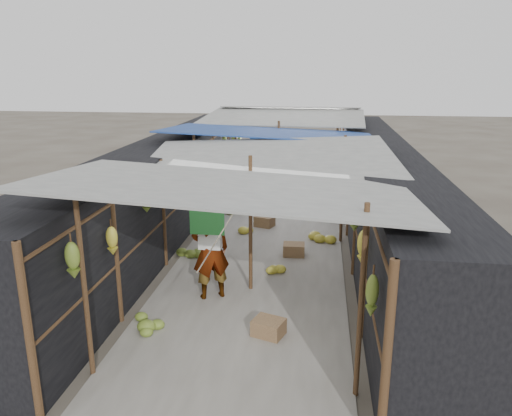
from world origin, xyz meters
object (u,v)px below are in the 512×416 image
at_px(shopper_blue, 265,178).
at_px(vendor_seated, 334,186).
at_px(crate_near, 294,250).
at_px(vendor_elderly, 211,250).
at_px(black_basin, 332,187).

height_order(shopper_blue, vendor_seated, shopper_blue).
xyz_separation_m(crate_near, vendor_elderly, (-1.39, -2.31, 0.80)).
xyz_separation_m(crate_near, vendor_seated, (0.98, 5.31, 0.26)).
relative_size(vendor_elderly, shopper_blue, 1.05).
bearing_deg(vendor_seated, black_basin, -179.79).
bearing_deg(vendor_seated, crate_near, -10.23).
bearing_deg(shopper_blue, crate_near, -100.16).
height_order(crate_near, black_basin, crate_near).
bearing_deg(vendor_seated, shopper_blue, -56.66).
distance_m(crate_near, vendor_elderly, 2.81).
bearing_deg(shopper_blue, vendor_seated, 7.17).
relative_size(crate_near, shopper_blue, 0.27).
bearing_deg(black_basin, vendor_elderly, -105.06).
xyz_separation_m(black_basin, vendor_seated, (0.00, -1.18, 0.30)).
relative_size(crate_near, vendor_seated, 0.60).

